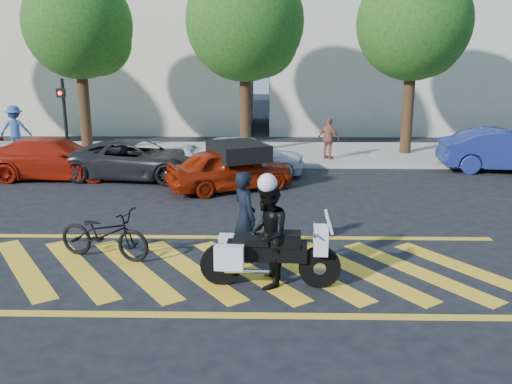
{
  "coord_description": "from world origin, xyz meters",
  "views": [
    {
      "loc": [
        0.89,
        -9.86,
        4.14
      ],
      "look_at": [
        0.64,
        2.02,
        1.05
      ],
      "focal_mm": 38.0,
      "sensor_mm": 36.0,
      "label": 1
    }
  ],
  "objects_px": {
    "bicycle": "(104,234)",
    "police_motorcycle": "(268,254)",
    "parked_right": "(506,150)",
    "parked_mid_right": "(244,155)",
    "red_convertible": "(230,169)",
    "officer_bike": "(245,217)",
    "officer_moto": "(267,235)",
    "parked_left": "(55,158)",
    "parked_mid_left": "(137,159)"
  },
  "relations": [
    {
      "from": "officer_bike",
      "to": "officer_moto",
      "type": "distance_m",
      "value": 1.31
    },
    {
      "from": "officer_moto",
      "to": "parked_left",
      "type": "height_order",
      "value": "officer_moto"
    },
    {
      "from": "police_motorcycle",
      "to": "red_convertible",
      "type": "bearing_deg",
      "value": 102.36
    },
    {
      "from": "red_convertible",
      "to": "parked_mid_left",
      "type": "bearing_deg",
      "value": 40.42
    },
    {
      "from": "police_motorcycle",
      "to": "parked_right",
      "type": "xyz_separation_m",
      "value": [
        8.44,
        9.9,
        0.14
      ]
    },
    {
      "from": "parked_left",
      "to": "parked_mid_left",
      "type": "bearing_deg",
      "value": -92.08
    },
    {
      "from": "parked_mid_right",
      "to": "parked_mid_left",
      "type": "bearing_deg",
      "value": 98.24
    },
    {
      "from": "red_convertible",
      "to": "parked_left",
      "type": "distance_m",
      "value": 6.15
    },
    {
      "from": "red_convertible",
      "to": "parked_mid_left",
      "type": "xyz_separation_m",
      "value": [
        -3.23,
        1.49,
        -0.01
      ]
    },
    {
      "from": "officer_moto",
      "to": "red_convertible",
      "type": "bearing_deg",
      "value": -167.78
    },
    {
      "from": "bicycle",
      "to": "parked_mid_right",
      "type": "xyz_separation_m",
      "value": [
        2.55,
        7.75,
        0.17
      ]
    },
    {
      "from": "red_convertible",
      "to": "officer_bike",
      "type": "bearing_deg",
      "value": 161.99
    },
    {
      "from": "police_motorcycle",
      "to": "parked_left",
      "type": "xyz_separation_m",
      "value": [
        -7.11,
        8.5,
        0.06
      ]
    },
    {
      "from": "officer_bike",
      "to": "parked_left",
      "type": "height_order",
      "value": "officer_bike"
    },
    {
      "from": "officer_moto",
      "to": "police_motorcycle",
      "type": "bearing_deg",
      "value": 100.31
    },
    {
      "from": "police_motorcycle",
      "to": "parked_right",
      "type": "relative_size",
      "value": 0.56
    },
    {
      "from": "bicycle",
      "to": "red_convertible",
      "type": "bearing_deg",
      "value": -4.75
    },
    {
      "from": "bicycle",
      "to": "officer_moto",
      "type": "xyz_separation_m",
      "value": [
        3.33,
        -1.27,
        0.43
      ]
    },
    {
      "from": "red_convertible",
      "to": "parked_right",
      "type": "bearing_deg",
      "value": -97.99
    },
    {
      "from": "red_convertible",
      "to": "parked_mid_right",
      "type": "distance_m",
      "value": 2.05
    },
    {
      "from": "parked_right",
      "to": "red_convertible",
      "type": "bearing_deg",
      "value": 111.8
    },
    {
      "from": "bicycle",
      "to": "red_convertible",
      "type": "xyz_separation_m",
      "value": [
        2.2,
        5.74,
        0.13
      ]
    },
    {
      "from": "officer_bike",
      "to": "police_motorcycle",
      "type": "height_order",
      "value": "officer_bike"
    },
    {
      "from": "red_convertible",
      "to": "parked_mid_right",
      "type": "relative_size",
      "value": 0.94
    },
    {
      "from": "officer_moto",
      "to": "parked_mid_left",
      "type": "height_order",
      "value": "officer_moto"
    },
    {
      "from": "officer_bike",
      "to": "parked_mid_left",
      "type": "xyz_separation_m",
      "value": [
        -3.91,
        7.27,
        -0.28
      ]
    },
    {
      "from": "police_motorcycle",
      "to": "red_convertible",
      "type": "distance_m",
      "value": 7.1
    },
    {
      "from": "bicycle",
      "to": "police_motorcycle",
      "type": "distance_m",
      "value": 3.58
    },
    {
      "from": "officer_moto",
      "to": "parked_mid_right",
      "type": "xyz_separation_m",
      "value": [
        -0.78,
        9.03,
        -0.26
      ]
    },
    {
      "from": "red_convertible",
      "to": "parked_mid_left",
      "type": "height_order",
      "value": "red_convertible"
    },
    {
      "from": "police_motorcycle",
      "to": "parked_left",
      "type": "distance_m",
      "value": 11.08
    },
    {
      "from": "officer_moto",
      "to": "officer_bike",
      "type": "bearing_deg",
      "value": -156.98
    },
    {
      "from": "red_convertible",
      "to": "parked_left",
      "type": "xyz_separation_m",
      "value": [
        -5.96,
        1.49,
        0.02
      ]
    },
    {
      "from": "officer_bike",
      "to": "parked_mid_right",
      "type": "bearing_deg",
      "value": -25.3
    },
    {
      "from": "parked_left",
      "to": "bicycle",
      "type": "bearing_deg",
      "value": -154.58
    },
    {
      "from": "officer_bike",
      "to": "police_motorcycle",
      "type": "xyz_separation_m",
      "value": [
        0.46,
        -1.23,
        -0.32
      ]
    },
    {
      "from": "officer_moto",
      "to": "parked_right",
      "type": "xyz_separation_m",
      "value": [
        8.46,
        9.9,
        -0.22
      ]
    },
    {
      "from": "bicycle",
      "to": "parked_mid_left",
      "type": "height_order",
      "value": "parked_mid_left"
    },
    {
      "from": "officer_moto",
      "to": "parked_mid_right",
      "type": "bearing_deg",
      "value": -172.01
    },
    {
      "from": "officer_moto",
      "to": "parked_right",
      "type": "height_order",
      "value": "officer_moto"
    },
    {
      "from": "officer_bike",
      "to": "officer_moto",
      "type": "height_order",
      "value": "officer_moto"
    },
    {
      "from": "bicycle",
      "to": "parked_mid_right",
      "type": "bearing_deg",
      "value": -1.98
    },
    {
      "from": "officer_bike",
      "to": "bicycle",
      "type": "relative_size",
      "value": 0.92
    },
    {
      "from": "officer_bike",
      "to": "bicycle",
      "type": "xyz_separation_m",
      "value": [
        -2.89,
        0.05,
        -0.4
      ]
    },
    {
      "from": "parked_mid_right",
      "to": "parked_right",
      "type": "distance_m",
      "value": 9.28
    },
    {
      "from": "police_motorcycle",
      "to": "parked_right",
      "type": "distance_m",
      "value": 13.01
    },
    {
      "from": "police_motorcycle",
      "to": "parked_mid_right",
      "type": "bearing_deg",
      "value": 98.1
    },
    {
      "from": "bicycle",
      "to": "officer_moto",
      "type": "bearing_deg",
      "value": -94.69
    },
    {
      "from": "parked_mid_left",
      "to": "officer_bike",
      "type": "bearing_deg",
      "value": -144.44
    },
    {
      "from": "officer_moto",
      "to": "parked_right",
      "type": "relative_size",
      "value": 0.42
    }
  ]
}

